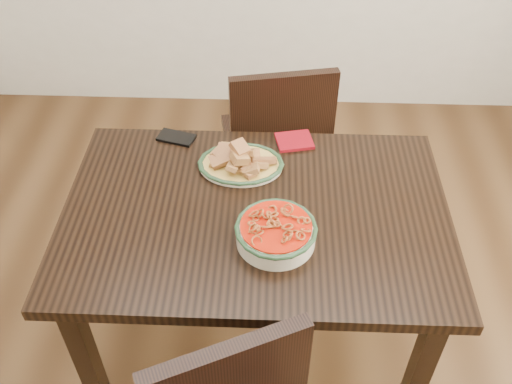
{
  "coord_description": "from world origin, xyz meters",
  "views": [
    {
      "loc": [
        0.02,
        -1.24,
        2.02
      ],
      "look_at": [
        -0.03,
        0.04,
        0.81
      ],
      "focal_mm": 40.0,
      "sensor_mm": 36.0,
      "label": 1
    }
  ],
  "objects_px": {
    "chair_far": "(277,140)",
    "noodle_bowl": "(276,231)",
    "fish_plate": "(241,157)",
    "smartphone": "(176,138)",
    "dining_table": "(256,231)"
  },
  "relations": [
    {
      "from": "dining_table",
      "to": "fish_plate",
      "type": "relative_size",
      "value": 4.31
    },
    {
      "from": "chair_far",
      "to": "fish_plate",
      "type": "bearing_deg",
      "value": 64.17
    },
    {
      "from": "dining_table",
      "to": "smartphone",
      "type": "relative_size",
      "value": 9.29
    },
    {
      "from": "dining_table",
      "to": "chair_far",
      "type": "height_order",
      "value": "chair_far"
    },
    {
      "from": "dining_table",
      "to": "smartphone",
      "type": "distance_m",
      "value": 0.48
    },
    {
      "from": "noodle_bowl",
      "to": "smartphone",
      "type": "xyz_separation_m",
      "value": [
        -0.37,
        0.48,
        -0.04
      ]
    },
    {
      "from": "dining_table",
      "to": "fish_plate",
      "type": "bearing_deg",
      "value": 105.91
    },
    {
      "from": "dining_table",
      "to": "chair_far",
      "type": "distance_m",
      "value": 0.7
    },
    {
      "from": "chair_far",
      "to": "noodle_bowl",
      "type": "relative_size",
      "value": 3.64
    },
    {
      "from": "fish_plate",
      "to": "smartphone",
      "type": "xyz_separation_m",
      "value": [
        -0.24,
        0.15,
        -0.04
      ]
    },
    {
      "from": "dining_table",
      "to": "noodle_bowl",
      "type": "relative_size",
      "value": 4.98
    },
    {
      "from": "fish_plate",
      "to": "noodle_bowl",
      "type": "distance_m",
      "value": 0.36
    },
    {
      "from": "fish_plate",
      "to": "noodle_bowl",
      "type": "relative_size",
      "value": 1.16
    },
    {
      "from": "chair_far",
      "to": "dining_table",
      "type": "bearing_deg",
      "value": 73.31
    },
    {
      "from": "chair_far",
      "to": "smartphone",
      "type": "bearing_deg",
      "value": 30.54
    }
  ]
}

